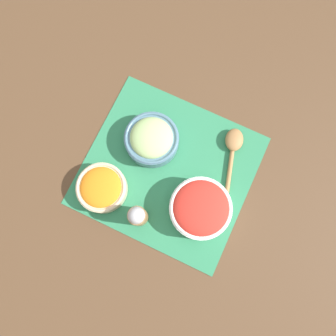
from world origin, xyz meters
TOP-DOWN VIEW (x-y plane):
  - ground_plane at (0.00, 0.00)m, footprint 3.00×3.00m
  - placemat at (0.00, 0.00)m, footprint 0.44×0.41m
  - tomato_bowl at (0.12, -0.06)m, footprint 0.16×0.16m
  - carrot_bowl at (-0.14, -0.12)m, footprint 0.13×0.13m
  - cucumber_bowl at (-0.07, 0.05)m, footprint 0.15×0.15m
  - wooden_spoon at (0.13, 0.14)m, footprint 0.08×0.18m
  - pepper_shaker at (-0.01, -0.15)m, footprint 0.05×0.05m

SIDE VIEW (x-z plane):
  - ground_plane at x=0.00m, z-range 0.00..0.00m
  - placemat at x=0.00m, z-range 0.00..0.00m
  - wooden_spoon at x=0.13m, z-range 0.00..0.03m
  - carrot_bowl at x=-0.14m, z-range 0.00..0.06m
  - cucumber_bowl at x=-0.07m, z-range 0.00..0.07m
  - tomato_bowl at x=0.12m, z-range 0.01..0.08m
  - pepper_shaker at x=-0.01m, z-range 0.00..0.11m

